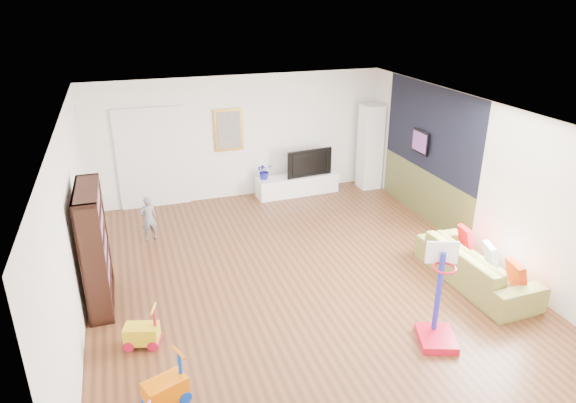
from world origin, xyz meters
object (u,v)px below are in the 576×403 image
object	(u,v)px
bookshelf	(95,248)
sofa	(476,266)
media_console	(297,185)
basketball_hoop	(442,297)

from	to	relation	value
bookshelf	sofa	world-z (taller)	bookshelf
media_console	bookshelf	xyz separation A→B (m)	(-4.23, -3.26, 0.70)
media_console	basketball_hoop	bearing A→B (deg)	-93.07
media_console	sofa	world-z (taller)	sofa
media_console	sofa	bearing A→B (deg)	-75.84
sofa	basketball_hoop	size ratio (longest dim) A/B	1.53
media_console	sofa	xyz separation A→B (m)	(1.40, -4.56, 0.09)
bookshelf	basketball_hoop	size ratio (longest dim) A/B	1.31
media_console	basketball_hoop	size ratio (longest dim) A/B	1.34
media_console	sofa	distance (m)	4.77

